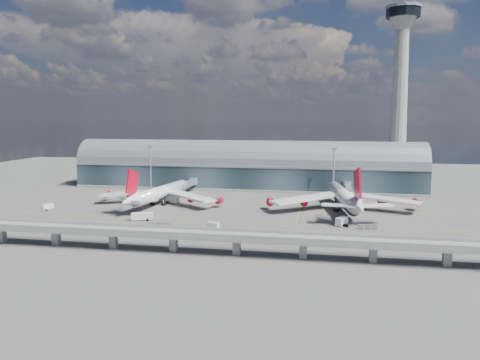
% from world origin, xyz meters
% --- Properties ---
extents(ground, '(500.00, 500.00, 0.00)m').
position_xyz_m(ground, '(0.00, 0.00, 0.00)').
color(ground, '#474744').
rests_on(ground, ground).
extents(taxi_lines, '(200.00, 80.12, 0.01)m').
position_xyz_m(taxi_lines, '(0.00, 22.11, 0.01)').
color(taxi_lines, gold).
rests_on(taxi_lines, ground).
extents(terminal, '(200.00, 30.00, 28.00)m').
position_xyz_m(terminal, '(0.00, 77.99, 11.34)').
color(terminal, '#1F2C33').
rests_on(terminal, ground).
extents(control_tower, '(19.00, 19.00, 103.00)m').
position_xyz_m(control_tower, '(85.00, 83.00, 51.64)').
color(control_tower, gray).
rests_on(control_tower, ground).
extents(guideway, '(220.00, 8.50, 7.20)m').
position_xyz_m(guideway, '(-0.00, -55.00, 5.29)').
color(guideway, gray).
rests_on(guideway, ground).
extents(floodlight_mast_left, '(3.00, 0.70, 25.70)m').
position_xyz_m(floodlight_mast_left, '(-50.00, 55.00, 13.63)').
color(floodlight_mast_left, gray).
rests_on(floodlight_mast_left, ground).
extents(floodlight_mast_right, '(3.00, 0.70, 25.70)m').
position_xyz_m(floodlight_mast_right, '(50.00, 55.00, 13.63)').
color(floodlight_mast_right, gray).
rests_on(floodlight_mast_right, ground).
extents(airliner_left, '(62.49, 65.72, 20.02)m').
position_xyz_m(airliner_left, '(-31.66, 18.32, 5.72)').
color(airliner_left, white).
rests_on(airliner_left, ground).
extents(airliner_right, '(68.86, 72.03, 22.89)m').
position_xyz_m(airliner_right, '(54.16, 19.70, 5.94)').
color(airliner_right, white).
rests_on(airliner_right, ground).
extents(jet_bridge_left, '(4.40, 28.00, 7.25)m').
position_xyz_m(jet_bridge_left, '(-27.90, 53.12, 5.18)').
color(jet_bridge_left, gray).
rests_on(jet_bridge_left, ground).
extents(jet_bridge_right, '(4.40, 32.00, 7.25)m').
position_xyz_m(jet_bridge_right, '(57.37, 51.18, 5.18)').
color(jet_bridge_right, gray).
rests_on(jet_bridge_right, ground).
extents(service_truck_0, '(3.07, 6.65, 2.65)m').
position_xyz_m(service_truck_0, '(-76.91, -2.89, 1.37)').
color(service_truck_0, silver).
rests_on(service_truck_0, ground).
extents(service_truck_1, '(4.95, 3.25, 2.64)m').
position_xyz_m(service_truck_1, '(5.27, -24.77, 1.33)').
color(service_truck_1, silver).
rests_on(service_truck_1, ground).
extents(service_truck_2, '(8.88, 5.01, 3.09)m').
position_xyz_m(service_truck_2, '(-26.62, -15.20, 1.61)').
color(service_truck_2, silver).
rests_on(service_truck_2, ground).
extents(service_truck_3, '(5.15, 6.97, 3.16)m').
position_xyz_m(service_truck_3, '(52.51, -9.41, 1.62)').
color(service_truck_3, silver).
rests_on(service_truck_3, ground).
extents(service_truck_4, '(2.96, 4.75, 2.56)m').
position_xyz_m(service_truck_4, '(-9.56, 26.49, 1.29)').
color(service_truck_4, silver).
rests_on(service_truck_4, ground).
extents(service_truck_5, '(7.37, 5.17, 3.33)m').
position_xyz_m(service_truck_5, '(-26.86, 23.21, 1.70)').
color(service_truck_5, silver).
rests_on(service_truck_5, ground).
extents(cargo_train_0, '(7.40, 2.19, 1.63)m').
position_xyz_m(cargo_train_0, '(-20.40, -40.57, 0.85)').
color(cargo_train_0, gray).
rests_on(cargo_train_0, ground).
extents(cargo_train_1, '(9.61, 1.64, 1.60)m').
position_xyz_m(cargo_train_1, '(-16.28, -24.66, 0.83)').
color(cargo_train_1, gray).
rests_on(cargo_train_1, ground).
extents(cargo_train_2, '(7.76, 3.32, 1.70)m').
position_xyz_m(cargo_train_2, '(61.89, -14.20, 0.89)').
color(cargo_train_2, gray).
rests_on(cargo_train_2, ground).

